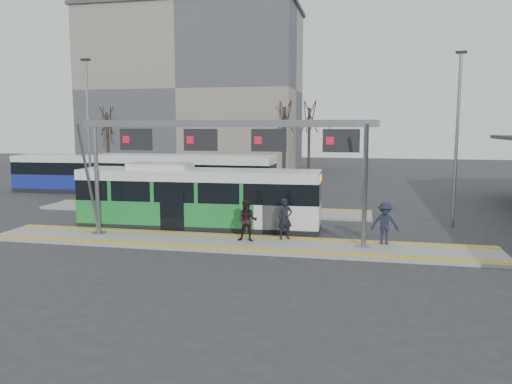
# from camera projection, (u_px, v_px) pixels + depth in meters

# --- Properties ---
(ground) EXTENTS (120.00, 120.00, 0.00)m
(ground) POSITION_uv_depth(u_px,v_px,m) (233.00, 245.00, 21.53)
(ground) COLOR #2D2D30
(ground) RESTS_ON ground
(platform_main) EXTENTS (22.00, 3.00, 0.15)m
(platform_main) POSITION_uv_depth(u_px,v_px,m) (233.00, 243.00, 21.52)
(platform_main) COLOR gray
(platform_main) RESTS_ON ground
(platform_second) EXTENTS (20.00, 3.00, 0.15)m
(platform_second) POSITION_uv_depth(u_px,v_px,m) (202.00, 210.00, 30.09)
(platform_second) COLOR gray
(platform_second) RESTS_ON ground
(tactile_main) EXTENTS (22.00, 2.65, 0.02)m
(tactile_main) POSITION_uv_depth(u_px,v_px,m) (233.00, 241.00, 21.50)
(tactile_main) COLOR yellow
(tactile_main) RESTS_ON platform_main
(tactile_second) EXTENTS (20.00, 0.35, 0.02)m
(tactile_second) POSITION_uv_depth(u_px,v_px,m) (208.00, 205.00, 31.20)
(tactile_second) COLOR yellow
(tactile_second) RESTS_ON platform_second
(gantry) EXTENTS (13.00, 1.68, 5.20)m
(gantry) POSITION_uv_depth(u_px,v_px,m) (226.00, 145.00, 21.27)
(gantry) COLOR slate
(gantry) RESTS_ON platform_main
(apartment_block) EXTENTS (24.50, 12.50, 18.40)m
(apartment_block) POSITION_uv_depth(u_px,v_px,m) (194.00, 90.00, 58.08)
(apartment_block) COLOR gray
(apartment_block) RESTS_ON ground
(hero_bus) EXTENTS (11.95, 2.93, 3.26)m
(hero_bus) POSITION_uv_depth(u_px,v_px,m) (199.00, 199.00, 24.67)
(hero_bus) COLOR black
(hero_bus) RESTS_ON ground
(bg_bus_green) EXTENTS (12.57, 2.96, 3.13)m
(bg_bus_green) POSITION_uv_depth(u_px,v_px,m) (182.00, 178.00, 33.82)
(bg_bus_green) COLOR black
(bg_bus_green) RESTS_ON ground
(bg_bus_blue) EXTENTS (10.86, 2.77, 2.81)m
(bg_bus_blue) POSITION_uv_depth(u_px,v_px,m) (84.00, 174.00, 38.41)
(bg_bus_blue) COLOR black
(bg_bus_blue) RESTS_ON ground
(passenger_a) EXTENTS (0.78, 0.69, 1.81)m
(passenger_a) POSITION_uv_depth(u_px,v_px,m) (285.00, 219.00, 21.87)
(passenger_a) COLOR black
(passenger_a) RESTS_ON platform_main
(passenger_b) EXTENTS (0.91, 0.72, 1.81)m
(passenger_b) POSITION_uv_depth(u_px,v_px,m) (247.00, 221.00, 21.45)
(passenger_b) COLOR black
(passenger_b) RESTS_ON platform_main
(passenger_c) EXTENTS (1.18, 0.70, 1.79)m
(passenger_c) POSITION_uv_depth(u_px,v_px,m) (385.00, 223.00, 20.91)
(passenger_c) COLOR #1C2233
(passenger_c) RESTS_ON platform_main
(tree_left) EXTENTS (1.40, 1.40, 7.87)m
(tree_left) POSITION_uv_depth(u_px,v_px,m) (285.00, 117.00, 49.92)
(tree_left) COLOR #382B21
(tree_left) RESTS_ON ground
(tree_mid) EXTENTS (1.40, 1.40, 7.83)m
(tree_mid) POSITION_uv_depth(u_px,v_px,m) (309.00, 117.00, 50.80)
(tree_mid) COLOR #382B21
(tree_mid) RESTS_ON ground
(tree_far) EXTENTS (1.40, 1.40, 7.29)m
(tree_far) POSITION_uv_depth(u_px,v_px,m) (107.00, 121.00, 51.45)
(tree_far) COLOR #382B21
(tree_far) RESTS_ON ground
(lamp_west) EXTENTS (0.50, 0.25, 8.78)m
(lamp_west) POSITION_uv_depth(u_px,v_px,m) (89.00, 134.00, 28.03)
(lamp_west) COLOR slate
(lamp_west) RESTS_ON ground
(lamp_east) EXTENTS (0.50, 0.25, 8.70)m
(lamp_east) POSITION_uv_depth(u_px,v_px,m) (457.00, 136.00, 24.72)
(lamp_east) COLOR slate
(lamp_east) RESTS_ON ground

